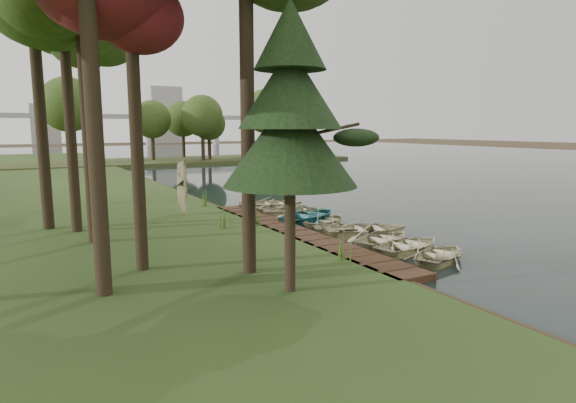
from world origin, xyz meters
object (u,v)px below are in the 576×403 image
rowboat_1 (410,243)px  rowboat_2 (385,237)px  pine_tree (290,113)px  rowboat_0 (442,253)px  boardwalk (294,234)px  stored_rowboat (185,209)px

rowboat_1 → rowboat_2: 1.46m
rowboat_2 → pine_tree: (-6.79, -3.77, 5.05)m
rowboat_0 → rowboat_2: rowboat_2 is taller
rowboat_0 → rowboat_1: (-0.12, 1.58, 0.04)m
rowboat_1 → rowboat_2: bearing=-6.9°
boardwalk → pine_tree: pine_tree is taller
boardwalk → rowboat_0: bearing=-66.5°
pine_tree → rowboat_0: bearing=6.0°
boardwalk → stored_rowboat: stored_rowboat is taller
boardwalk → rowboat_0: 6.96m
rowboat_0 → stored_rowboat: (-5.91, 12.96, 0.24)m
rowboat_2 → pine_tree: 9.27m
rowboat_1 → pine_tree: 8.81m
rowboat_1 → stored_rowboat: 12.77m
boardwalk → rowboat_2: bearing=-52.4°
rowboat_1 → stored_rowboat: (-5.78, 11.38, 0.20)m
boardwalk → stored_rowboat: size_ratio=5.39×
rowboat_2 → stored_rowboat: (-5.71, 9.92, 0.23)m
boardwalk → pine_tree: size_ratio=1.96×
rowboat_2 → stored_rowboat: 11.45m
rowboat_1 → stored_rowboat: size_ratio=1.16×
boardwalk → rowboat_1: bearing=-61.2°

